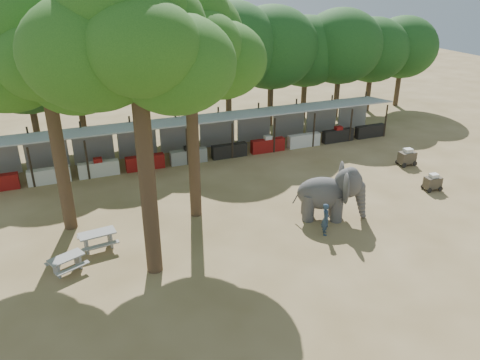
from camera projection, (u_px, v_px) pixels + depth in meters
name	position (u px, v px, depth m)	size (l,w,h in m)	color
ground	(306.00, 264.00, 19.74)	(100.00, 100.00, 0.00)	brown
vendor_stalls	(205.00, 139.00, 30.99)	(28.00, 2.99, 2.80)	#929699
yard_tree_left	(39.00, 53.00, 19.39)	(7.10, 6.90, 11.02)	#332316
yard_tree_center	(130.00, 40.00, 15.76)	(7.10, 6.90, 12.04)	#332316
yard_tree_back	(185.00, 41.00, 20.44)	(7.10, 6.90, 11.36)	#332316
backdrop_trees	(181.00, 60.00, 33.60)	(46.46, 5.95, 8.33)	#332316
elephant	(331.00, 193.00, 23.00)	(3.63, 2.88, 2.72)	#3E3C3C
handler	(326.00, 219.00, 21.72)	(0.57, 0.38, 1.58)	#26384C
picnic_table_near	(67.00, 262.00, 19.12)	(1.76, 1.69, 0.69)	gray
picnic_table_far	(98.00, 238.00, 20.70)	(1.73, 1.59, 0.79)	gray
cart_front	(433.00, 182.00, 26.29)	(1.05, 0.74, 0.98)	#393025
cart_back	(407.00, 157.00, 29.67)	(1.16, 0.78, 1.11)	#393025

